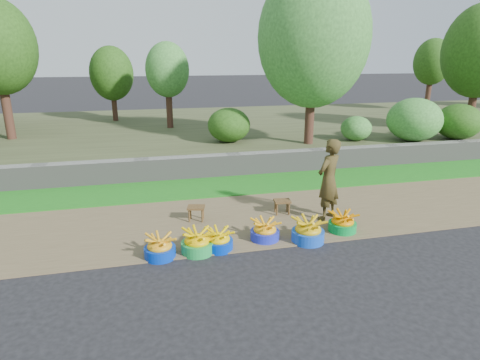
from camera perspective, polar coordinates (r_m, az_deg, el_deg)
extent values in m
plane|color=black|center=(6.42, 7.16, -9.46)|extent=(120.00, 120.00, 0.00)
cube|color=brown|center=(7.49, 3.83, -5.27)|extent=(80.00, 2.50, 0.02)
cube|color=#1D7219|center=(9.29, 0.19, -0.64)|extent=(80.00, 1.50, 0.04)
cube|color=slate|center=(10.02, -0.95, 2.19)|extent=(80.00, 0.35, 0.55)
cube|color=#404628|center=(14.73, -5.13, 6.87)|extent=(80.00, 10.00, 0.50)
cylinder|color=#3C2319|center=(20.42, 25.21, 11.26)|extent=(0.23, 0.23, 1.66)
ellipsoid|color=#255014|center=(20.37, 25.69, 14.92)|extent=(1.61, 1.61, 2.01)
cylinder|color=#3C2319|center=(14.16, -10.03, 10.37)|extent=(0.21, 0.21, 1.51)
ellipsoid|color=#3F8434|center=(14.07, -10.28, 15.19)|extent=(1.46, 1.46, 1.82)
cylinder|color=#3C2319|center=(15.36, 30.14, 9.47)|extent=(0.24, 0.24, 1.83)
cylinder|color=#3C2319|center=(11.44, 9.93, 9.98)|extent=(0.25, 0.25, 1.96)
ellipsoid|color=#3F8434|center=(11.37, 10.44, 19.36)|extent=(2.96, 2.96, 3.70)
cylinder|color=#3C2319|center=(13.76, -30.28, 9.15)|extent=(0.26, 0.26, 1.99)
cylinder|color=#3C2319|center=(16.25, -17.44, 10.30)|extent=(0.19, 0.19, 1.28)
ellipsoid|color=#255014|center=(16.17, -17.80, 14.23)|extent=(1.60, 1.60, 1.99)
ellipsoid|color=#255014|center=(11.57, -1.59, 7.82)|extent=(1.22, 1.22, 0.97)
ellipsoid|color=#3F8434|center=(12.73, 23.55, 7.87)|extent=(1.55, 1.55, 1.24)
ellipsoid|color=#255014|center=(13.58, 28.64, 7.29)|extent=(1.30, 1.30, 1.04)
ellipsoid|color=#3F8434|center=(12.27, 16.19, 7.06)|extent=(0.89, 0.89, 0.71)
cylinder|color=#042EAE|center=(6.15, -11.31, -10.03)|extent=(0.46, 0.46, 0.17)
ellipsoid|color=orange|center=(6.10, -11.38, -8.94)|extent=(0.41, 0.41, 0.27)
cylinder|color=green|center=(6.20, -6.07, -9.48)|extent=(0.49, 0.49, 0.18)
ellipsoid|color=#DAAD00|center=(6.14, -6.11, -8.33)|extent=(0.43, 0.43, 0.28)
cylinder|color=#002CB3|center=(6.28, -3.06, -9.15)|extent=(0.44, 0.44, 0.16)
ellipsoid|color=#E0B700|center=(6.23, -3.08, -8.12)|extent=(0.39, 0.39, 0.25)
cylinder|color=#1B27BA|center=(6.58, 3.54, -7.85)|extent=(0.47, 0.47, 0.17)
ellipsoid|color=orange|center=(6.52, 3.56, -6.81)|extent=(0.41, 0.41, 0.27)
cylinder|color=blue|center=(6.61, 9.62, -7.86)|extent=(0.53, 0.53, 0.19)
ellipsoid|color=#C49B0C|center=(6.55, 9.68, -6.69)|extent=(0.46, 0.46, 0.30)
cylinder|color=#048833|center=(7.08, 14.33, -6.51)|extent=(0.47, 0.47, 0.17)
ellipsoid|color=#D07800|center=(7.02, 14.41, -5.52)|extent=(0.42, 0.42, 0.27)
cube|color=#4F371C|center=(7.25, -6.27, -3.89)|extent=(0.35, 0.30, 0.04)
cylinder|color=#4F371C|center=(7.24, -7.23, -5.10)|extent=(0.03, 0.03, 0.23)
cylinder|color=#4F371C|center=(7.21, -5.39, -5.13)|extent=(0.03, 0.03, 0.23)
cylinder|color=#4F371C|center=(7.39, -7.06, -4.63)|extent=(0.03, 0.03, 0.23)
cylinder|color=#4F371C|center=(7.36, -5.26, -4.65)|extent=(0.03, 0.03, 0.23)
cube|color=#4F371C|center=(7.56, 6.04, -3.00)|extent=(0.33, 0.27, 0.04)
cylinder|color=#4F371C|center=(7.51, 5.27, -4.20)|extent=(0.03, 0.03, 0.23)
cylinder|color=#4F371C|center=(7.56, 6.99, -4.12)|extent=(0.03, 0.03, 0.23)
cylinder|color=#4F371C|center=(7.66, 5.04, -3.77)|extent=(0.03, 0.03, 0.23)
cylinder|color=#4F371C|center=(7.70, 6.73, -3.69)|extent=(0.03, 0.03, 0.23)
imported|color=black|center=(7.32, 12.49, 0.05)|extent=(0.64, 0.59, 1.48)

